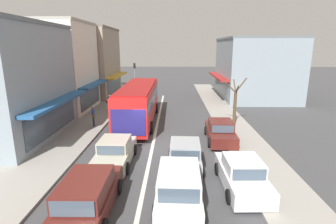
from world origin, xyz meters
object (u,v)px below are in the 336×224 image
object	(u,v)px
hatchback_behind_bus_mid	(185,156)
wagon_adjacent_lane_lead	(179,186)
sedan_queue_gap_filler	(115,152)
traffic_light_downstreet	(135,73)
parked_sedan_kerb_second	(220,132)
city_bus	(139,101)
pedestrian_with_handbag_near	(110,102)
pedestrian_browsing_midblock	(93,115)
street_tree_right	(235,104)
parked_sedan_kerb_front	(242,175)
wagon_adjacent_lane_trail	(88,196)

from	to	relation	value
hatchback_behind_bus_mid	wagon_adjacent_lane_lead	bearing A→B (deg)	-96.86
sedan_queue_gap_filler	traffic_light_downstreet	distance (m)	22.21
sedan_queue_gap_filler	parked_sedan_kerb_second	size ratio (longest dim) A/B	1.00
city_bus	pedestrian_with_handbag_near	world-z (taller)	city_bus
traffic_light_downstreet	pedestrian_browsing_midblock	world-z (taller)	traffic_light_downstreet
city_bus	pedestrian_with_handbag_near	xyz separation A→B (m)	(-3.33, 3.44, -0.81)
wagon_adjacent_lane_lead	parked_sedan_kerb_second	bearing A→B (deg)	68.00
pedestrian_with_handbag_near	street_tree_right	bearing A→B (deg)	-22.25
city_bus	street_tree_right	bearing A→B (deg)	-8.14
wagon_adjacent_lane_lead	sedan_queue_gap_filler	bearing A→B (deg)	133.03
wagon_adjacent_lane_lead	hatchback_behind_bus_mid	size ratio (longest dim) A/B	1.21
parked_sedan_kerb_second	pedestrian_browsing_midblock	world-z (taller)	pedestrian_browsing_midblock
sedan_queue_gap_filler	parked_sedan_kerb_second	xyz separation A→B (m)	(6.43, 3.71, 0.00)
hatchback_behind_bus_mid	traffic_light_downstreet	distance (m)	23.37
wagon_adjacent_lane_lead	street_tree_right	size ratio (longest dim) A/B	1.13
parked_sedan_kerb_front	pedestrian_with_handbag_near	size ratio (longest dim) A/B	2.61
hatchback_behind_bus_mid	parked_sedan_kerb_front	world-z (taller)	hatchback_behind_bus_mid
sedan_queue_gap_filler	pedestrian_with_handbag_near	world-z (taller)	pedestrian_with_handbag_near
wagon_adjacent_lane_lead	parked_sedan_kerb_second	world-z (taller)	wagon_adjacent_lane_lead
wagon_adjacent_lane_trail	traffic_light_downstreet	bearing A→B (deg)	94.29
wagon_adjacent_lane_lead	sedan_queue_gap_filler	world-z (taller)	wagon_adjacent_lane_lead
parked_sedan_kerb_front	street_tree_right	world-z (taller)	street_tree_right
parked_sedan_kerb_second	pedestrian_with_handbag_near	world-z (taller)	pedestrian_with_handbag_near
pedestrian_with_handbag_near	pedestrian_browsing_midblock	world-z (taller)	same
hatchback_behind_bus_mid	traffic_light_downstreet	bearing A→B (deg)	104.65
wagon_adjacent_lane_trail	pedestrian_browsing_midblock	world-z (taller)	pedestrian_browsing_midblock
city_bus	pedestrian_with_handbag_near	distance (m)	4.86
parked_sedan_kerb_second	pedestrian_browsing_midblock	xyz separation A→B (m)	(-9.60, 2.81, 0.40)
city_bus	sedan_queue_gap_filler	size ratio (longest dim) A/B	2.57
pedestrian_with_handbag_near	wagon_adjacent_lane_lead	bearing A→B (deg)	-66.92
parked_sedan_kerb_front	parked_sedan_kerb_second	bearing A→B (deg)	89.15
hatchback_behind_bus_mid	pedestrian_browsing_midblock	size ratio (longest dim) A/B	2.30
street_tree_right	city_bus	bearing A→B (deg)	171.86
parked_sedan_kerb_front	street_tree_right	bearing A→B (deg)	79.53
hatchback_behind_bus_mid	pedestrian_browsing_midblock	bearing A→B (deg)	134.87
city_bus	hatchback_behind_bus_mid	bearing A→B (deg)	-67.62
parked_sedan_kerb_front	street_tree_right	size ratio (longest dim) A/B	1.06
street_tree_right	pedestrian_with_handbag_near	distance (m)	12.08
pedestrian_browsing_midblock	parked_sedan_kerb_front	bearing A→B (deg)	-43.45
parked_sedan_kerb_second	hatchback_behind_bus_mid	bearing A→B (deg)	-121.72
pedestrian_browsing_midblock	hatchback_behind_bus_mid	bearing A→B (deg)	-45.13
parked_sedan_kerb_front	traffic_light_downstreet	world-z (taller)	traffic_light_downstreet
pedestrian_with_handbag_near	parked_sedan_kerb_second	bearing A→B (deg)	-39.63
traffic_light_downstreet	pedestrian_browsing_midblock	xyz separation A→B (m)	(-1.11, -15.49, -1.79)
wagon_adjacent_lane_lead	hatchback_behind_bus_mid	xyz separation A→B (m)	(0.38, 3.18, -0.04)
parked_sedan_kerb_front	sedan_queue_gap_filler	bearing A→B (deg)	158.56
sedan_queue_gap_filler	pedestrian_with_handbag_near	distance (m)	11.97
wagon_adjacent_lane_trail	pedestrian_with_handbag_near	bearing A→B (deg)	100.52
wagon_adjacent_lane_lead	street_tree_right	bearing A→B (deg)	66.49
wagon_adjacent_lane_trail	parked_sedan_kerb_front	distance (m)	6.72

